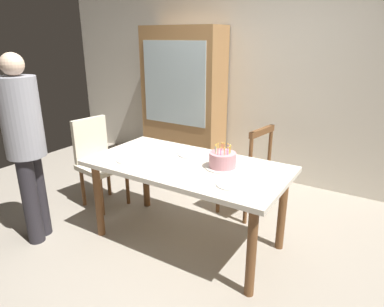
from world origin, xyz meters
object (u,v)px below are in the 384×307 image
(chair_upholstered, at_px, (98,157))
(china_cabinet, at_px, (183,100))
(plate_near_celebrant, at_px, (129,160))
(plate_near_guest, at_px, (231,184))
(birthday_cake, at_px, (222,161))
(plate_far_side, at_px, (191,155))
(person_celebrant, at_px, (25,140))
(dining_table, at_px, (187,174))
(chair_spindle_back, at_px, (244,172))

(chair_upholstered, distance_m, china_cabinet, 1.49)
(plate_near_celebrant, xyz_separation_m, plate_near_guest, (0.97, 0.00, 0.00))
(birthday_cake, relative_size, plate_far_side, 1.27)
(chair_upholstered, bearing_deg, china_cabinet, 82.80)
(plate_near_celebrant, distance_m, plate_near_guest, 0.97)
(plate_far_side, xyz_separation_m, person_celebrant, (-1.11, -0.87, 0.18))
(plate_near_celebrant, distance_m, chair_upholstered, 0.87)
(dining_table, xyz_separation_m, china_cabinet, (-1.05, 1.56, 0.29))
(chair_upholstered, height_order, person_celebrant, person_celebrant)
(person_celebrant, bearing_deg, dining_table, 29.30)
(birthday_cake, xyz_separation_m, chair_upholstered, (-1.53, 0.07, -0.28))
(chair_spindle_back, distance_m, person_celebrant, 2.06)
(dining_table, relative_size, chair_upholstered, 1.78)
(birthday_cake, height_order, person_celebrant, person_celebrant)
(plate_near_guest, height_order, chair_upholstered, chair_upholstered)
(dining_table, height_order, person_celebrant, person_celebrant)
(plate_far_side, height_order, china_cabinet, china_cabinet)
(chair_upholstered, bearing_deg, person_celebrant, -87.17)
(plate_far_side, bearing_deg, chair_upholstered, -176.92)
(plate_near_guest, distance_m, person_celebrant, 1.78)
(birthday_cake, bearing_deg, chair_upholstered, 177.51)
(chair_spindle_back, relative_size, person_celebrant, 0.57)
(dining_table, xyz_separation_m, plate_near_celebrant, (-0.47, -0.20, 0.10))
(birthday_cake, distance_m, chair_upholstered, 1.56)
(birthday_cake, relative_size, plate_near_guest, 1.27)
(plate_far_side, relative_size, chair_spindle_back, 0.23)
(dining_table, relative_size, chair_spindle_back, 1.78)
(dining_table, bearing_deg, china_cabinet, 124.10)
(dining_table, distance_m, china_cabinet, 1.90)
(plate_near_guest, relative_size, chair_upholstered, 0.23)
(chair_upholstered, bearing_deg, dining_table, -6.27)
(person_celebrant, bearing_deg, plate_near_celebrant, 32.95)
(plate_near_celebrant, relative_size, china_cabinet, 0.12)
(plate_far_side, distance_m, china_cabinet, 1.68)
(dining_table, bearing_deg, chair_upholstered, 173.73)
(chair_upholstered, xyz_separation_m, china_cabinet, (0.18, 1.42, 0.42))
(plate_near_guest, xyz_separation_m, chair_upholstered, (-1.74, 0.33, -0.23))
(birthday_cake, bearing_deg, plate_near_guest, -51.85)
(chair_spindle_back, bearing_deg, person_celebrant, -134.65)
(chair_upholstered, bearing_deg, chair_spindle_back, 23.14)
(plate_near_celebrant, distance_m, chair_spindle_back, 1.21)
(birthday_cake, height_order, chair_upholstered, birthday_cake)
(chair_spindle_back, xyz_separation_m, china_cabinet, (-1.27, 0.80, 0.49))
(dining_table, xyz_separation_m, plate_far_side, (-0.08, 0.20, 0.10))
(plate_far_side, height_order, plate_near_guest, same)
(dining_table, height_order, plate_far_side, plate_far_side)
(plate_near_guest, xyz_separation_m, china_cabinet, (-1.56, 1.76, 0.19))
(plate_far_side, xyz_separation_m, chair_spindle_back, (0.30, 0.56, -0.30))
(plate_far_side, bearing_deg, plate_near_celebrant, -133.94)
(plate_near_guest, bearing_deg, chair_upholstered, 169.17)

